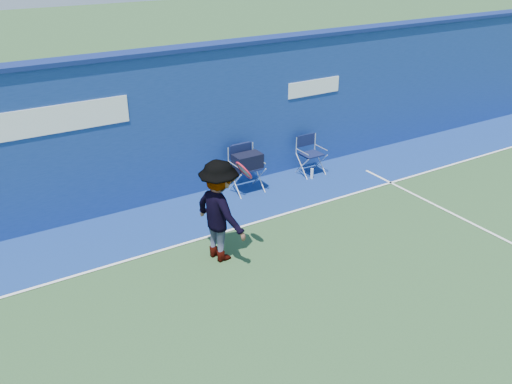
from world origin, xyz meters
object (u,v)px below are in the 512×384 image
directors_chair_left (247,173)px  tennis_player (220,211)px  directors_chair_right (311,162)px  water_bottle (312,174)px

directors_chair_left → tennis_player: 2.71m
directors_chair_right → tennis_player: size_ratio=0.50×
directors_chair_left → water_bottle: size_ratio=4.16×
directors_chair_left → directors_chair_right: size_ratio=1.14×
directors_chair_left → water_bottle: directors_chair_left is taller
directors_chair_left → directors_chair_right: directors_chair_left is taller
directors_chair_left → water_bottle: bearing=-7.1°
water_bottle → tennis_player: size_ratio=0.14×
directors_chair_right → water_bottle: bearing=-119.8°
directors_chair_right → tennis_player: tennis_player is taller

